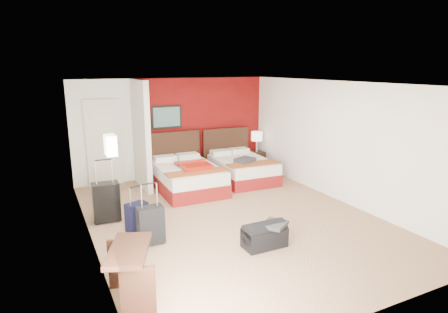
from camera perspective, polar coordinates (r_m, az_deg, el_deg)
ground at (r=7.32m, az=1.20°, el=-9.13°), size 6.50×6.50×0.00m
room_walls at (r=7.77m, az=-12.90°, el=1.56°), size 5.02×6.52×2.50m
red_accent_panel at (r=10.13m, az=-3.41°, el=4.54°), size 3.50×0.04×2.50m
partition_wall at (r=9.01m, az=-12.18°, el=3.15°), size 0.12×1.20×2.50m
entry_door at (r=9.47m, az=-17.40°, el=1.94°), size 0.82×0.06×2.05m
bed_left at (r=8.83m, az=-5.41°, el=-3.27°), size 1.36×1.92×0.57m
bed_right at (r=9.59m, az=2.76°, el=-1.98°), size 1.32×1.83×0.53m
red_suitcase_open at (r=8.68m, az=-4.60°, el=-1.23°), size 0.65×0.89×0.11m
jacket_bundle at (r=9.21m, az=3.14°, el=-0.57°), size 0.55×0.50×0.11m
nightstand at (r=10.56m, az=4.84°, el=-0.62°), size 0.39×0.39×0.51m
table_lamp at (r=10.45m, az=4.89°, el=2.20°), size 0.31×0.31×0.54m
suitcase_black at (r=7.36m, az=-17.07°, el=-6.66°), size 0.49×0.32×0.71m
suitcase_charcoal at (r=6.33m, az=-10.83°, el=-10.17°), size 0.41×0.25×0.60m
suitcase_navy at (r=6.82m, az=-12.79°, el=-8.98°), size 0.41×0.32×0.50m
duffel_bag at (r=6.22m, az=6.02°, el=-11.73°), size 0.68×0.36×0.34m
jacket_draped at (r=6.17m, az=7.51°, el=-9.94°), size 0.52×0.50×0.05m
desk at (r=4.92m, az=-13.75°, el=-16.81°), size 0.73×0.97×0.72m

